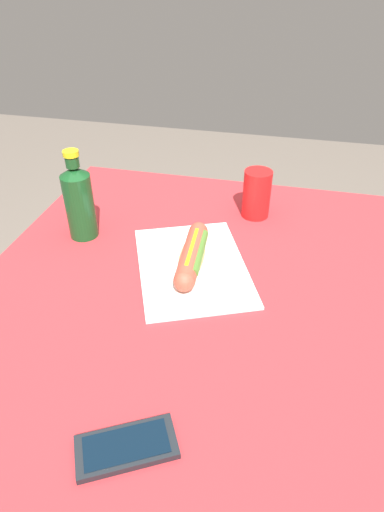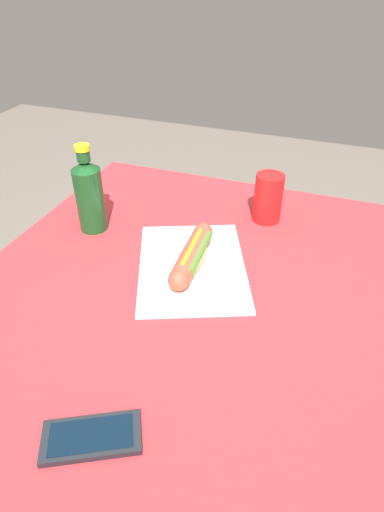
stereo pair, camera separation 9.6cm
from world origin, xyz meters
name	(u,v)px [view 2 (the right image)]	position (x,y,z in m)	size (l,w,h in m)	color
ground_plane	(192,468)	(0.00, 0.00, 0.00)	(6.00, 6.00, 0.00)	#6B6056
dining_table	(193,331)	(0.00, 0.00, 0.62)	(1.03, 0.95, 0.75)	brown
paper_wrapper	(192,266)	(-0.06, -0.02, 0.76)	(0.33, 0.24, 0.01)	white
hot_dog	(192,255)	(-0.06, -0.02, 0.79)	(0.24, 0.07, 0.05)	#DBB26B
cell_phone	(92,437)	(0.38, -0.02, 0.76)	(0.13, 0.16, 0.01)	black
soda_bottle	(89,194)	(-0.13, -0.32, 0.85)	(0.07, 0.07, 0.22)	#14471E
drinking_cup	(268,198)	(-0.32, 0.09, 0.82)	(0.07, 0.07, 0.13)	red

